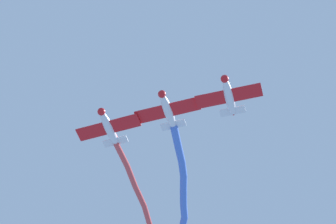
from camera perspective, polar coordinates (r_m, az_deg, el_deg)
airplane_lead at (r=87.99m, az=-4.68°, el=-1.18°), size 7.24×6.43×1.98m
smoke_trail_lead at (r=96.24m, az=-1.81°, el=-8.00°), size 16.15×18.05×1.91m
airplane_left_wing at (r=86.54m, az=-0.02°, el=0.15°), size 7.15×6.48×1.98m
smoke_trail_left_wing at (r=94.98m, az=1.05°, el=-6.60°), size 18.74×13.27×1.60m
airplane_right_wing at (r=85.24m, az=4.78°, el=1.29°), size 7.00×6.65×1.98m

